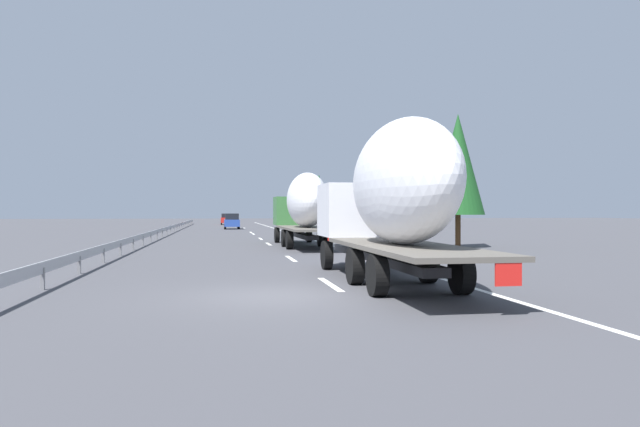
{
  "coord_description": "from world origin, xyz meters",
  "views": [
    {
      "loc": [
        -14.35,
        1.34,
        2.09
      ],
      "look_at": [
        15.65,
        -3.88,
        2.0
      ],
      "focal_mm": 32.49,
      "sensor_mm": 36.0,
      "label": 1
    }
  ],
  "objects_px": {
    "truck_trailing": "(391,194)",
    "car_blue_sedan": "(232,221)",
    "car_red_compact": "(226,219)",
    "truck_lead": "(303,206)",
    "road_sign": "(307,211)"
  },
  "relations": [
    {
      "from": "truck_trailing",
      "to": "car_blue_sedan",
      "type": "distance_m",
      "value": 54.77
    },
    {
      "from": "truck_trailing",
      "to": "car_blue_sedan",
      "type": "xyz_separation_m",
      "value": [
        54.63,
        3.47,
        -1.65
      ]
    },
    {
      "from": "car_red_compact",
      "to": "truck_lead",
      "type": "bearing_deg",
      "value": -176.41
    },
    {
      "from": "truck_lead",
      "to": "truck_trailing",
      "type": "height_order",
      "value": "truck_trailing"
    },
    {
      "from": "car_red_compact",
      "to": "truck_trailing",
      "type": "bearing_deg",
      "value": -177.23
    },
    {
      "from": "car_red_compact",
      "to": "road_sign",
      "type": "xyz_separation_m",
      "value": [
        -42.24,
        -6.92,
        1.23
      ]
    },
    {
      "from": "truck_trailing",
      "to": "car_blue_sedan",
      "type": "relative_size",
      "value": 2.97
    },
    {
      "from": "car_red_compact",
      "to": "road_sign",
      "type": "relative_size",
      "value": 1.38
    },
    {
      "from": "truck_trailing",
      "to": "road_sign",
      "type": "bearing_deg",
      "value": -4.82
    },
    {
      "from": "road_sign",
      "to": "truck_trailing",
      "type": "bearing_deg",
      "value": 175.18
    },
    {
      "from": "truck_lead",
      "to": "road_sign",
      "type": "relative_size",
      "value": 4.25
    },
    {
      "from": "truck_lead",
      "to": "car_red_compact",
      "type": "distance_m",
      "value": 61.15
    },
    {
      "from": "car_blue_sedan",
      "to": "car_red_compact",
      "type": "bearing_deg",
      "value": 0.84
    },
    {
      "from": "car_red_compact",
      "to": "car_blue_sedan",
      "type": "xyz_separation_m",
      "value": [
        -24.34,
        -0.35,
        0.03
      ]
    },
    {
      "from": "truck_lead",
      "to": "truck_trailing",
      "type": "distance_m",
      "value": 17.96
    }
  ]
}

